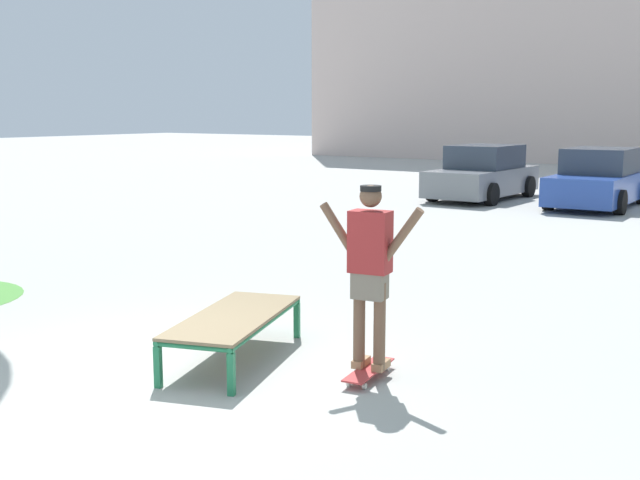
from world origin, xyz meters
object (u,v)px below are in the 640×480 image
skateboard (369,370)px  car_blue (598,180)px  car_grey (483,174)px  skate_box (234,319)px  skater (370,264)px

skateboard → car_blue: car_blue is taller
car_blue → car_grey: bearing=178.9°
skate_box → skateboard: skate_box is taller
skater → car_grey: (-5.05, 14.70, -0.38)m
skate_box → car_grey: 15.43m
skate_box → skateboard: bearing=11.6°
car_grey → car_blue: same height
skate_box → skateboard: 1.44m
skateboard → car_grey: car_grey is taller
skateboard → skate_box: bearing=-168.4°
skateboard → car_grey: bearing=108.9°
skate_box → car_grey: bearing=103.8°
skate_box → car_blue: bearing=92.0°
skate_box → skateboard: size_ratio=2.49×
skate_box → car_grey: car_grey is taller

